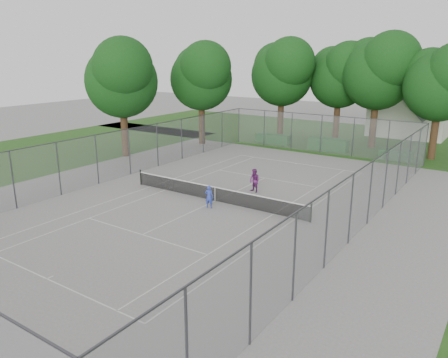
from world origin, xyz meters
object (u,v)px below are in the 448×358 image
Objects in this scene: house at (411,100)px; girl_player at (209,197)px; tennis_net at (215,193)px; woman_player at (254,181)px.

girl_player is at bearing -97.65° from house.
tennis_net is 3.19m from woman_player.
girl_player is at bearing -81.35° from woman_player.
woman_player reaches higher than girl_player.
woman_player is at bearing -114.84° from girl_player.
girl_player is (0.42, -1.20, 0.19)m from tennis_net.
girl_player is 0.88× the size of woman_player.
house is at bearing -113.52° from girl_player.
house is 32.54m from girl_player.
house is 7.06× the size of girl_player.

